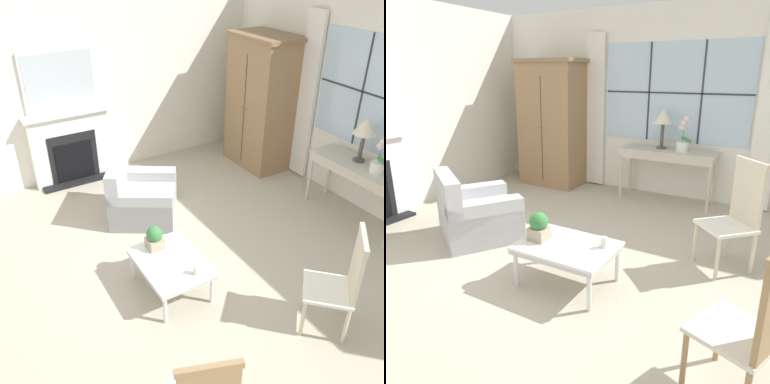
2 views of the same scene
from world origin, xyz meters
TOP-DOWN VIEW (x-y plane):
  - ground_plane at (0.00, 0.00)m, footprint 14.00×14.00m
  - wall_back_windowed at (0.00, 3.02)m, footprint 7.20×0.14m
  - wall_left at (-3.03, 0.60)m, footprint 0.06×7.20m
  - armoire at (-1.93, 2.63)m, footprint 1.09×0.69m
  - console_table at (0.05, 2.71)m, footprint 1.39×0.47m
  - table_lamp at (-0.08, 2.77)m, footprint 0.30×0.30m
  - potted_orchid at (0.25, 2.70)m, footprint 0.21×0.17m
  - armchair_upholstered at (-1.43, 0.31)m, footprint 1.15×1.14m
  - side_chair_wooden at (1.26, 1.07)m, footprint 0.62×0.62m
  - accent_chair_wooden at (1.61, -0.62)m, footprint 0.56×0.56m
  - coffee_table at (0.02, -0.04)m, footprint 0.85×0.63m
  - potted_plant_small at (-0.25, -0.07)m, footprint 0.17×0.17m
  - pillar_candle at (0.33, 0.08)m, footprint 0.09×0.09m

SIDE VIEW (x-z plane):
  - ground_plane at x=0.00m, z-range 0.00..0.00m
  - armchair_upholstered at x=-1.43m, z-range -0.13..0.66m
  - coffee_table at x=0.02m, z-range 0.15..0.54m
  - pillar_candle at x=0.33m, z-range 0.38..0.49m
  - potted_plant_small at x=-0.25m, z-range 0.39..0.65m
  - accent_chair_wooden at x=1.61m, z-range 0.05..1.09m
  - side_chair_wooden at x=1.26m, z-range 0.05..1.13m
  - console_table at x=0.05m, z-range 0.30..1.07m
  - potted_orchid at x=0.25m, z-range 0.71..1.22m
  - armoire at x=-1.93m, z-range 0.01..2.07m
  - table_lamp at x=-0.08m, z-range 0.93..1.52m
  - wall_back_windowed at x=0.00m, z-range -0.01..2.79m
  - wall_left at x=-3.03m, z-range 0.00..2.80m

